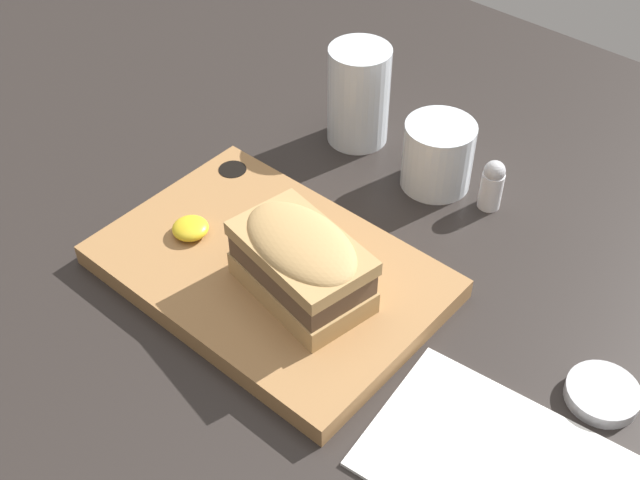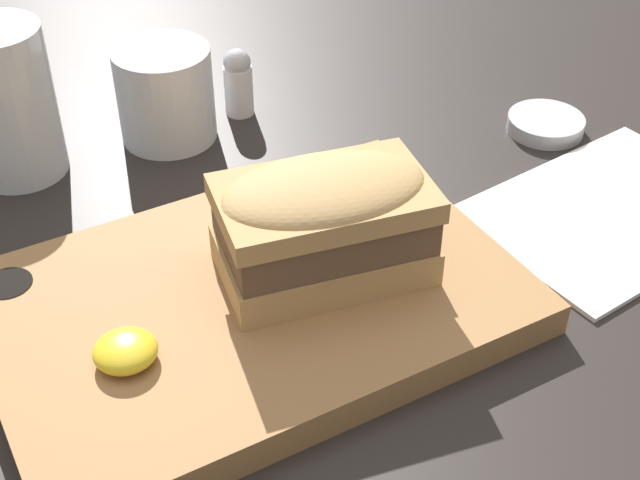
% 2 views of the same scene
% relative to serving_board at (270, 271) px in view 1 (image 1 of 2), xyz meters
% --- Properties ---
extents(dining_table, '(1.87, 1.26, 0.02)m').
position_rel_serving_board_xyz_m(dining_table, '(0.06, 0.04, -0.02)').
color(dining_table, '#282321').
rests_on(dining_table, ground).
extents(serving_board, '(0.35, 0.24, 0.02)m').
position_rel_serving_board_xyz_m(serving_board, '(0.00, 0.00, 0.00)').
color(serving_board, '#9E7042').
rests_on(serving_board, dining_table).
extents(sandwich, '(0.15, 0.11, 0.08)m').
position_rel_serving_board_xyz_m(sandwich, '(0.05, -0.01, 0.05)').
color(sandwich, tan).
rests_on(sandwich, serving_board).
extents(mustard_dollop, '(0.04, 0.04, 0.02)m').
position_rel_serving_board_xyz_m(mustard_dollop, '(-0.09, -0.02, 0.02)').
color(mustard_dollop, gold).
rests_on(mustard_dollop, serving_board).
extents(water_glass, '(0.08, 0.08, 0.13)m').
position_rel_serving_board_xyz_m(water_glass, '(-0.09, 0.26, 0.04)').
color(water_glass, silver).
rests_on(water_glass, dining_table).
extents(wine_glass, '(0.08, 0.08, 0.08)m').
position_rel_serving_board_xyz_m(wine_glass, '(0.04, 0.25, 0.03)').
color(wine_glass, silver).
rests_on(wine_glass, dining_table).
extents(napkin, '(0.23, 0.18, 0.00)m').
position_rel_serving_board_xyz_m(napkin, '(0.30, -0.03, -0.01)').
color(napkin, white).
rests_on(napkin, dining_table).
extents(salt_shaker, '(0.03, 0.03, 0.06)m').
position_rel_serving_board_xyz_m(salt_shaker, '(0.11, 0.25, 0.02)').
color(salt_shaker, white).
rests_on(salt_shaker, dining_table).
extents(condiment_dish, '(0.07, 0.07, 0.01)m').
position_rel_serving_board_xyz_m(condiment_dish, '(0.34, 0.09, -0.01)').
color(condiment_dish, '#B2B2B7').
rests_on(condiment_dish, dining_table).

